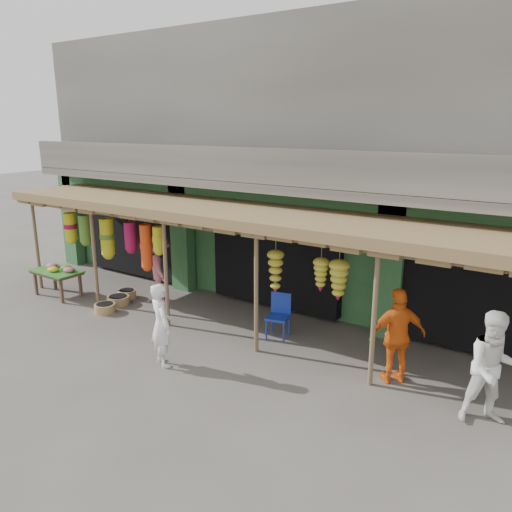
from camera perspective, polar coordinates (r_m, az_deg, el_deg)
The scene contains 12 objects.
ground at distance 11.34m, azimuth -3.67°, elevation -9.20°, with size 80.00×80.00×0.00m, color #514C47.
building at distance 14.56m, azimuth 7.94°, elevation 9.84°, with size 16.40×6.80×7.00m.
awning at distance 11.29m, azimuth -2.15°, elevation 4.43°, with size 14.00×2.70×2.79m.
flower_table at distance 14.71m, azimuth -21.72°, elevation -1.69°, with size 1.44×0.86×0.85m.
blue_chair at distance 11.20m, azimuth 2.67°, elevation -6.48°, with size 0.56×0.57×0.98m.
basket_left at distance 13.23m, azimuth -16.87°, elevation -5.72°, with size 0.53×0.53×0.22m, color #946743.
basket_mid at distance 13.69m, azimuth -15.47°, elevation -4.90°, with size 0.58×0.58×0.22m, color olive.
basket_right at distance 14.11m, azimuth -14.56°, elevation -4.23°, with size 0.50×0.50×0.23m, color #A68D4D.
person_front at distance 9.96m, azimuth -10.79°, elevation -7.72°, with size 0.61×0.40×1.68m, color white.
person_right at distance 8.77m, azimuth 25.54°, elevation -11.56°, with size 0.91×0.71×1.87m, color white.
person_vendor at distance 9.49m, azimuth 15.88°, elevation -8.79°, with size 1.06×0.44×1.81m, color orange.
person_shopper at distance 13.59m, azimuth -10.90°, elevation -1.43°, with size 1.12×0.64×1.73m, color #D26F79.
Camera 1 is at (6.32, -8.19, 4.64)m, focal length 35.00 mm.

